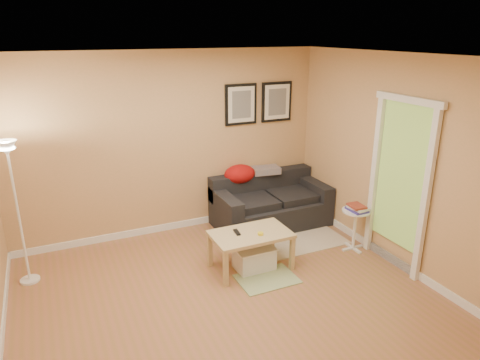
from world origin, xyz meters
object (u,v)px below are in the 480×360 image
Objects in this scene: side_table at (354,230)px; floor_lamp at (19,218)px; storage_bin at (254,258)px; book_stack at (357,208)px; coffee_table at (251,250)px; sofa at (271,201)px.

side_table is 4.16m from floor_lamp.
floor_lamp reaches higher than storage_bin.
book_stack is at bearing -4.55° from storage_bin.
coffee_table is at bearing 131.34° from storage_bin.
floor_lamp reaches higher than sofa.
sofa is 1.76× the size of coffee_table.
side_table is 0.33m from book_stack.
floor_lamp reaches higher than book_stack.
storage_bin is at bearing 176.15° from side_table.
side_table is (1.46, -0.10, 0.14)m from storage_bin.
sofa reaches higher than storage_bin.
floor_lamp is at bearing 152.67° from book_stack.
storage_bin is 0.28× the size of floor_lamp.
coffee_table is at bearing -17.92° from floor_lamp.
side_table is 2.14× the size of book_stack.
sofa is 3.42m from floor_lamp.
sofa is 1.35m from side_table.
storage_bin is 2.78m from floor_lamp.
side_table is at bearing -13.32° from floor_lamp.
storage_bin is 1.47m from side_table.
storage_bin is at bearing -127.20° from sofa.
coffee_table is 2.00× the size of storage_bin.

